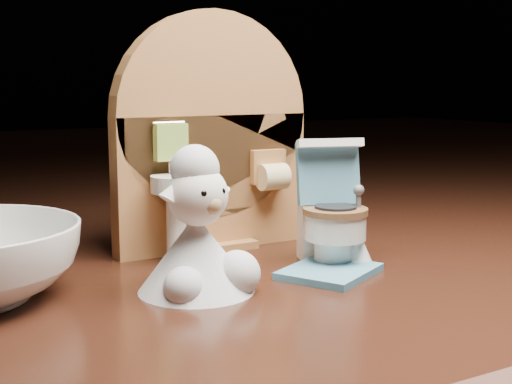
# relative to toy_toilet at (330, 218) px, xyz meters

# --- Properties ---
(backdrop_panel) EXTENTS (0.13, 0.05, 0.15)m
(backdrop_panel) POSITION_rel_toy_toilet_xyz_m (-0.04, 0.07, 0.04)
(backdrop_panel) COLOR #AA6D3B
(backdrop_panel) RESTS_ON ground
(toy_toilet) EXTENTS (0.04, 0.05, 0.07)m
(toy_toilet) POSITION_rel_toy_toilet_xyz_m (0.00, 0.00, 0.00)
(toy_toilet) COLOR white
(toy_toilet) RESTS_ON ground
(bath_mat) EXTENTS (0.07, 0.06, 0.00)m
(bath_mat) POSITION_rel_toy_toilet_xyz_m (-0.02, -0.02, -0.03)
(bath_mat) COLOR teal
(bath_mat) RESTS_ON ground
(toilet_brush) EXTENTS (0.02, 0.02, 0.05)m
(toilet_brush) POSITION_rel_toy_toilet_xyz_m (0.01, -0.01, -0.01)
(toilet_brush) COLOR white
(toilet_brush) RESTS_ON ground
(plush_lamb) EXTENTS (0.06, 0.06, 0.08)m
(plush_lamb) POSITION_rel_toy_toilet_xyz_m (-0.09, -0.01, -0.00)
(plush_lamb) COLOR silver
(plush_lamb) RESTS_ON ground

